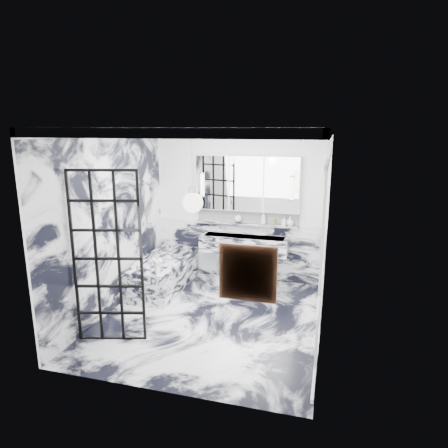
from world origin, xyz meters
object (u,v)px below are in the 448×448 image
(crittall_door, at_px, (108,259))
(trough_sink, at_px, (244,244))
(mirror_cabinet, at_px, (247,184))
(bathtub, at_px, (163,273))

(crittall_door, height_order, trough_sink, crittall_door)
(crittall_door, height_order, mirror_cabinet, mirror_cabinet)
(trough_sink, bearing_deg, mirror_cabinet, 90.00)
(trough_sink, distance_m, mirror_cabinet, 1.10)
(trough_sink, relative_size, mirror_cabinet, 0.84)
(trough_sink, distance_m, bathtub, 1.55)
(crittall_door, relative_size, mirror_cabinet, 1.21)
(trough_sink, height_order, mirror_cabinet, mirror_cabinet)
(crittall_door, distance_m, trough_sink, 2.83)
(crittall_door, bearing_deg, trough_sink, 48.42)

